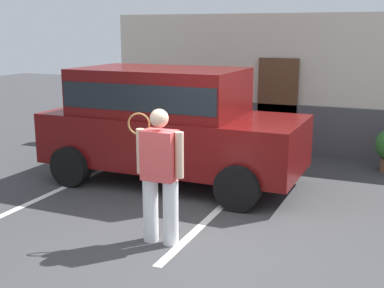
{
  "coord_description": "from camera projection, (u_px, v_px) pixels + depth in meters",
  "views": [
    {
      "loc": [
        2.5,
        -5.54,
        2.72
      ],
      "look_at": [
        -0.37,
        1.2,
        1.05
      ],
      "focal_mm": 47.23,
      "sensor_mm": 36.0,
      "label": 1
    }
  ],
  "objects": [
    {
      "name": "tennis_player_man",
      "position": [
        160.0,
        174.0,
        6.4
      ],
      "size": [
        0.79,
        0.28,
        1.76
      ],
      "rotation": [
        0.0,
        0.0,
        3.13
      ],
      "color": "white",
      "rests_on": "ground_plane"
    },
    {
      "name": "parking_stripe_1",
      "position": [
        221.0,
        207.0,
        7.88
      ],
      "size": [
        0.12,
        4.4,
        0.01
      ],
      "primitive_type": "cube",
      "color": "silver",
      "rests_on": "ground_plane"
    },
    {
      "name": "parked_suv",
      "position": [
        168.0,
        119.0,
        9.01
      ],
      "size": [
        4.62,
        2.2,
        2.05
      ],
      "rotation": [
        0.0,
        0.0,
        -0.01
      ],
      "color": "#590C0C",
      "rests_on": "ground_plane"
    },
    {
      "name": "house_frontage",
      "position": [
        286.0,
        87.0,
        11.39
      ],
      "size": [
        8.41,
        0.4,
        3.07
      ],
      "color": "beige",
      "rests_on": "ground_plane"
    },
    {
      "name": "ground_plane",
      "position": [
        182.0,
        244.0,
        6.53
      ],
      "size": [
        40.0,
        40.0,
        0.0
      ],
      "primitive_type": "plane",
      "color": "#38383A"
    },
    {
      "name": "parking_stripe_0",
      "position": [
        68.0,
        186.0,
        8.98
      ],
      "size": [
        0.12,
        4.4,
        0.01
      ],
      "primitive_type": "cube",
      "color": "silver",
      "rests_on": "ground_plane"
    }
  ]
}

